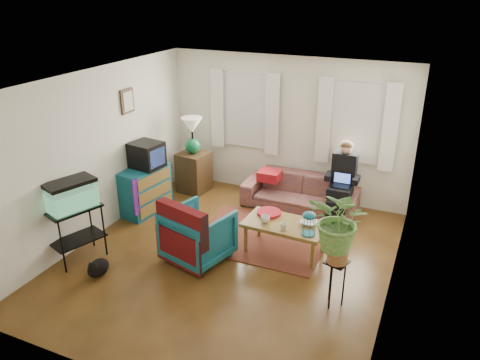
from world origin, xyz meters
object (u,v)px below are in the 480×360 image
at_px(side_table, 194,172).
at_px(aquarium_stand, 77,234).
at_px(plant_stand, 335,283).
at_px(sofa, 300,187).
at_px(dresser, 145,190).
at_px(armchair, 198,232).
at_px(coffee_table, 284,238).

distance_m(side_table, aquarium_stand, 2.84).
relative_size(side_table, plant_stand, 1.21).
distance_m(sofa, aquarium_stand, 3.82).
bearing_deg(dresser, side_table, 81.60).
xyz_separation_m(armchair, coffee_table, (1.09, 0.66, -0.18)).
bearing_deg(plant_stand, dresser, 161.25).
xyz_separation_m(side_table, plant_stand, (3.30, -2.37, -0.07)).
height_order(aquarium_stand, armchair, armchair).
bearing_deg(plant_stand, sofa, 116.04).
bearing_deg(aquarium_stand, plant_stand, 26.87).
relative_size(aquarium_stand, coffee_table, 0.69).
bearing_deg(dresser, armchair, -23.24).
height_order(aquarium_stand, coffee_table, aquarium_stand).
relative_size(side_table, armchair, 0.90).
distance_m(sofa, dresser, 2.73).
height_order(coffee_table, plant_stand, plant_stand).
xyz_separation_m(side_table, coffee_table, (2.33, -1.44, -0.14)).
bearing_deg(coffee_table, side_table, 150.79).
distance_m(aquarium_stand, plant_stand, 3.68).
xyz_separation_m(sofa, side_table, (-2.09, -0.11, -0.01)).
bearing_deg(sofa, coffee_table, -82.17).
bearing_deg(coffee_table, armchair, -146.19).
xyz_separation_m(armchair, plant_stand, (2.06, -0.27, -0.11)).
bearing_deg(aquarium_stand, side_table, 102.77).
distance_m(sofa, plant_stand, 2.77).
relative_size(dresser, aquarium_stand, 1.11).
bearing_deg(armchair, coffee_table, -133.64).
bearing_deg(coffee_table, aquarium_stand, -150.28).
relative_size(sofa, aquarium_stand, 2.46).
xyz_separation_m(aquarium_stand, plant_stand, (3.65, 0.45, -0.09)).
bearing_deg(side_table, dresser, -106.71).
height_order(dresser, aquarium_stand, aquarium_stand).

